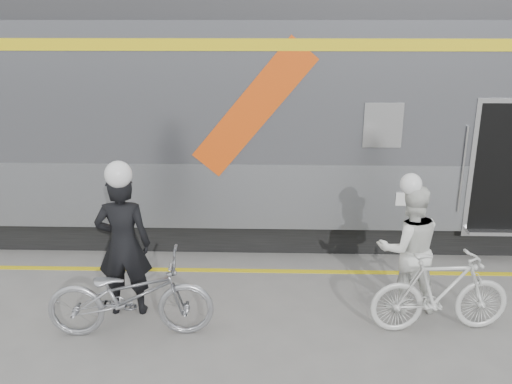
{
  "coord_description": "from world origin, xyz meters",
  "views": [
    {
      "loc": [
        -0.56,
        -5.63,
        3.85
      ],
      "look_at": [
        -0.77,
        1.6,
        1.5
      ],
      "focal_mm": 38.0,
      "sensor_mm": 36.0,
      "label": 1
    }
  ],
  "objects_px": {
    "woman": "(409,249)",
    "bicycle_right": "(441,292)",
    "bicycle_left": "(131,296)",
    "man": "(123,245)"
  },
  "relations": [
    {
      "from": "man",
      "to": "bicycle_left",
      "type": "height_order",
      "value": "man"
    },
    {
      "from": "man",
      "to": "bicycle_right",
      "type": "xyz_separation_m",
      "value": [
        4.09,
        -0.35,
        -0.45
      ]
    },
    {
      "from": "woman",
      "to": "bicycle_right",
      "type": "height_order",
      "value": "woman"
    },
    {
      "from": "bicycle_left",
      "to": "bicycle_right",
      "type": "distance_m",
      "value": 3.89
    },
    {
      "from": "bicycle_right",
      "to": "man",
      "type": "bearing_deg",
      "value": 79.69
    },
    {
      "from": "woman",
      "to": "bicycle_left",
      "type": "bearing_deg",
      "value": 6.39
    },
    {
      "from": "woman",
      "to": "bicycle_right",
      "type": "xyz_separation_m",
      "value": [
        0.3,
        -0.55,
        -0.35
      ]
    },
    {
      "from": "bicycle_left",
      "to": "woman",
      "type": "relative_size",
      "value": 1.16
    },
    {
      "from": "man",
      "to": "bicycle_right",
      "type": "height_order",
      "value": "man"
    },
    {
      "from": "woman",
      "to": "bicycle_right",
      "type": "distance_m",
      "value": 0.72
    }
  ]
}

